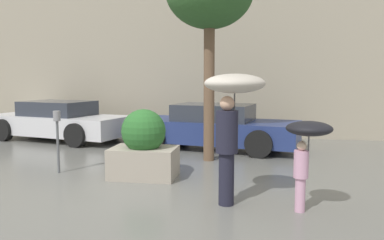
{
  "coord_description": "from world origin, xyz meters",
  "views": [
    {
      "loc": [
        2.02,
        -5.69,
        1.85
      ],
      "look_at": [
        0.81,
        1.6,
        1.05
      ],
      "focal_mm": 35.0,
      "sensor_mm": 36.0,
      "label": 1
    }
  ],
  "objects_px": {
    "parked_car_far": "(58,121)",
    "planter_box": "(144,147)",
    "person_adult": "(232,105)",
    "parked_car_near": "(214,127)",
    "person_child": "(307,140)",
    "parking_meter": "(57,128)"
  },
  "relations": [
    {
      "from": "parked_car_far",
      "to": "planter_box",
      "type": "bearing_deg",
      "value": -121.46
    },
    {
      "from": "person_adult",
      "to": "parked_car_near",
      "type": "height_order",
      "value": "person_adult"
    },
    {
      "from": "planter_box",
      "to": "parked_car_far",
      "type": "relative_size",
      "value": 0.28
    },
    {
      "from": "planter_box",
      "to": "person_adult",
      "type": "distance_m",
      "value": 2.31
    },
    {
      "from": "planter_box",
      "to": "parked_car_far",
      "type": "xyz_separation_m",
      "value": [
        -3.92,
        3.92,
        -0.02
      ]
    },
    {
      "from": "planter_box",
      "to": "person_adult",
      "type": "relative_size",
      "value": 0.67
    },
    {
      "from": "parked_car_near",
      "to": "person_adult",
      "type": "bearing_deg",
      "value": -159.29
    },
    {
      "from": "person_child",
      "to": "person_adult",
      "type": "bearing_deg",
      "value": -178.19
    },
    {
      "from": "person_adult",
      "to": "parked_car_far",
      "type": "bearing_deg",
      "value": 91.02
    },
    {
      "from": "parked_car_near",
      "to": "parking_meter",
      "type": "bearing_deg",
      "value": 150.98
    },
    {
      "from": "person_adult",
      "to": "person_child",
      "type": "distance_m",
      "value": 1.16
    },
    {
      "from": "parking_meter",
      "to": "parked_car_near",
      "type": "bearing_deg",
      "value": 49.64
    },
    {
      "from": "planter_box",
      "to": "person_child",
      "type": "xyz_separation_m",
      "value": [
        2.77,
        -1.46,
        0.43
      ]
    },
    {
      "from": "parking_meter",
      "to": "parked_car_far",
      "type": "bearing_deg",
      "value": 118.95
    },
    {
      "from": "parking_meter",
      "to": "person_child",
      "type": "bearing_deg",
      "value": -18.25
    },
    {
      "from": "person_child",
      "to": "parking_meter",
      "type": "bearing_deg",
      "value": 174.95
    },
    {
      "from": "planter_box",
      "to": "parking_meter",
      "type": "relative_size",
      "value": 1.05
    },
    {
      "from": "parked_car_far",
      "to": "parking_meter",
      "type": "distance_m",
      "value": 4.44
    },
    {
      "from": "planter_box",
      "to": "person_adult",
      "type": "height_order",
      "value": "person_adult"
    },
    {
      "from": "planter_box",
      "to": "parked_car_far",
      "type": "distance_m",
      "value": 5.54
    },
    {
      "from": "person_child",
      "to": "parked_car_far",
      "type": "bearing_deg",
      "value": 154.41
    },
    {
      "from": "person_child",
      "to": "parked_car_near",
      "type": "bearing_deg",
      "value": 123.9
    }
  ]
}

